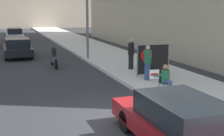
{
  "coord_description": "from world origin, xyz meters",
  "views": [
    {
      "loc": [
        -3.5,
        -8.91,
        3.51
      ],
      "look_at": [
        0.68,
        2.76,
        1.12
      ],
      "focal_mm": 50.0,
      "sensor_mm": 36.0,
      "label": 1
    }
  ],
  "objects_px": {
    "car_on_road_nearest": "(18,48)",
    "motorcycle_on_road": "(54,58)",
    "traffic_light_pole": "(70,5)",
    "seated_protester": "(166,79)",
    "car_on_road_distant": "(15,34)",
    "parked_car_curbside": "(180,124)",
    "protest_banner": "(153,59)",
    "jogger_on_sidewalk": "(148,63)",
    "pedestrian_behind": "(131,54)"
  },
  "relations": [
    {
      "from": "seated_protester",
      "to": "protest_banner",
      "type": "xyz_separation_m",
      "value": [
        1.06,
        3.2,
        0.21
      ]
    },
    {
      "from": "car_on_road_distant",
      "to": "traffic_light_pole",
      "type": "bearing_deg",
      "value": -78.7
    },
    {
      "from": "protest_banner",
      "to": "car_on_road_nearest",
      "type": "relative_size",
      "value": 0.41
    },
    {
      "from": "seated_protester",
      "to": "car_on_road_distant",
      "type": "bearing_deg",
      "value": 96.97
    },
    {
      "from": "pedestrian_behind",
      "to": "car_on_road_nearest",
      "type": "xyz_separation_m",
      "value": [
        -5.61,
        7.69,
        -0.32
      ]
    },
    {
      "from": "parked_car_curbside",
      "to": "traffic_light_pole",
      "type": "bearing_deg",
      "value": 88.35
    },
    {
      "from": "jogger_on_sidewalk",
      "to": "protest_banner",
      "type": "height_order",
      "value": "jogger_on_sidewalk"
    },
    {
      "from": "protest_banner",
      "to": "parked_car_curbside",
      "type": "relative_size",
      "value": 0.37
    },
    {
      "from": "protest_banner",
      "to": "traffic_light_pole",
      "type": "distance_m",
      "value": 7.92
    },
    {
      "from": "motorcycle_on_road",
      "to": "car_on_road_distant",
      "type": "bearing_deg",
      "value": 94.97
    },
    {
      "from": "protest_banner",
      "to": "parked_car_curbside",
      "type": "distance_m",
      "value": 8.02
    },
    {
      "from": "protest_banner",
      "to": "parked_car_curbside",
      "type": "xyz_separation_m",
      "value": [
        -3.04,
        -7.42,
        -0.3
      ]
    },
    {
      "from": "jogger_on_sidewalk",
      "to": "pedestrian_behind",
      "type": "relative_size",
      "value": 0.98
    },
    {
      "from": "protest_banner",
      "to": "motorcycle_on_road",
      "type": "bearing_deg",
      "value": 130.25
    },
    {
      "from": "pedestrian_behind",
      "to": "traffic_light_pole",
      "type": "height_order",
      "value": "traffic_light_pole"
    },
    {
      "from": "seated_protester",
      "to": "jogger_on_sidewalk",
      "type": "bearing_deg",
      "value": 77.55
    },
    {
      "from": "jogger_on_sidewalk",
      "to": "car_on_road_nearest",
      "type": "xyz_separation_m",
      "value": [
        -5.29,
        10.41,
        -0.3
      ]
    },
    {
      "from": "traffic_light_pole",
      "to": "parked_car_curbside",
      "type": "bearing_deg",
      "value": -91.65
    },
    {
      "from": "pedestrian_behind",
      "to": "traffic_light_pole",
      "type": "xyz_separation_m",
      "value": [
        -2.27,
        5.02,
        2.69
      ]
    },
    {
      "from": "seated_protester",
      "to": "traffic_light_pole",
      "type": "height_order",
      "value": "traffic_light_pole"
    },
    {
      "from": "parked_car_curbside",
      "to": "motorcycle_on_road",
      "type": "relative_size",
      "value": 2.3
    },
    {
      "from": "seated_protester",
      "to": "car_on_road_distant",
      "type": "height_order",
      "value": "car_on_road_distant"
    },
    {
      "from": "car_on_road_nearest",
      "to": "motorcycle_on_road",
      "type": "xyz_separation_m",
      "value": [
        1.84,
        -4.75,
        -0.16
      ]
    },
    {
      "from": "motorcycle_on_road",
      "to": "parked_car_curbside",
      "type": "bearing_deg",
      "value": -84.93
    },
    {
      "from": "traffic_light_pole",
      "to": "motorcycle_on_road",
      "type": "relative_size",
      "value": 2.52
    },
    {
      "from": "car_on_road_nearest",
      "to": "protest_banner",
      "type": "bearing_deg",
      "value": -58.22
    },
    {
      "from": "jogger_on_sidewalk",
      "to": "parked_car_curbside",
      "type": "height_order",
      "value": "jogger_on_sidewalk"
    },
    {
      "from": "seated_protester",
      "to": "parked_car_curbside",
      "type": "bearing_deg",
      "value": -118.39
    },
    {
      "from": "seated_protester",
      "to": "traffic_light_pole",
      "type": "xyz_separation_m",
      "value": [
        -1.56,
        10.16,
        2.92
      ]
    },
    {
      "from": "pedestrian_behind",
      "to": "motorcycle_on_road",
      "type": "relative_size",
      "value": 0.81
    },
    {
      "from": "jogger_on_sidewalk",
      "to": "car_on_road_distant",
      "type": "bearing_deg",
      "value": -86.82
    },
    {
      "from": "car_on_road_nearest",
      "to": "motorcycle_on_road",
      "type": "height_order",
      "value": "car_on_road_nearest"
    },
    {
      "from": "seated_protester",
      "to": "car_on_road_nearest",
      "type": "height_order",
      "value": "car_on_road_nearest"
    },
    {
      "from": "protest_banner",
      "to": "car_on_road_distant",
      "type": "bearing_deg",
      "value": 104.37
    },
    {
      "from": "motorcycle_on_road",
      "to": "traffic_light_pole",
      "type": "bearing_deg",
      "value": 54.14
    },
    {
      "from": "protest_banner",
      "to": "traffic_light_pole",
      "type": "relative_size",
      "value": 0.34
    },
    {
      "from": "pedestrian_behind",
      "to": "car_on_road_distant",
      "type": "xyz_separation_m",
      "value": [
        -5.26,
        19.96,
        -0.32
      ]
    },
    {
      "from": "jogger_on_sidewalk",
      "to": "seated_protester",
      "type": "bearing_deg",
      "value": 71.74
    },
    {
      "from": "jogger_on_sidewalk",
      "to": "car_on_road_nearest",
      "type": "height_order",
      "value": "jogger_on_sidewalk"
    },
    {
      "from": "seated_protester",
      "to": "parked_car_curbside",
      "type": "distance_m",
      "value": 4.66
    },
    {
      "from": "car_on_road_distant",
      "to": "motorcycle_on_road",
      "type": "height_order",
      "value": "car_on_road_distant"
    },
    {
      "from": "seated_protester",
      "to": "jogger_on_sidewalk",
      "type": "xyz_separation_m",
      "value": [
        0.39,
        2.42,
        0.22
      ]
    },
    {
      "from": "jogger_on_sidewalk",
      "to": "pedestrian_behind",
      "type": "xyz_separation_m",
      "value": [
        0.32,
        2.72,
        0.02
      ]
    },
    {
      "from": "seated_protester",
      "to": "jogger_on_sidewalk",
      "type": "distance_m",
      "value": 2.46
    },
    {
      "from": "car_on_road_distant",
      "to": "motorcycle_on_road",
      "type": "xyz_separation_m",
      "value": [
        1.48,
        -17.02,
        -0.16
      ]
    },
    {
      "from": "traffic_light_pole",
      "to": "parked_car_curbside",
      "type": "relative_size",
      "value": 1.09
    },
    {
      "from": "protest_banner",
      "to": "pedestrian_behind",
      "type": "bearing_deg",
      "value": 100.31
    },
    {
      "from": "traffic_light_pole",
      "to": "parked_car_curbside",
      "type": "distance_m",
      "value": 14.7
    },
    {
      "from": "seated_protester",
      "to": "car_on_road_distant",
      "type": "distance_m",
      "value": 25.51
    },
    {
      "from": "jogger_on_sidewalk",
      "to": "motorcycle_on_road",
      "type": "distance_m",
      "value": 6.64
    }
  ]
}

